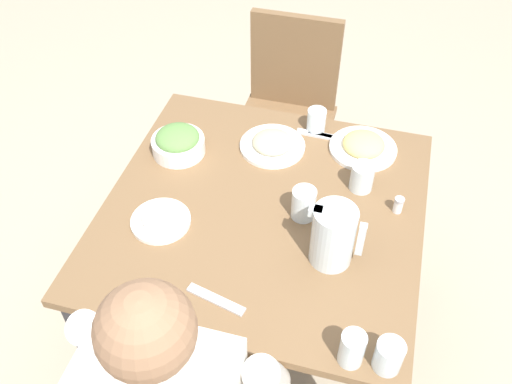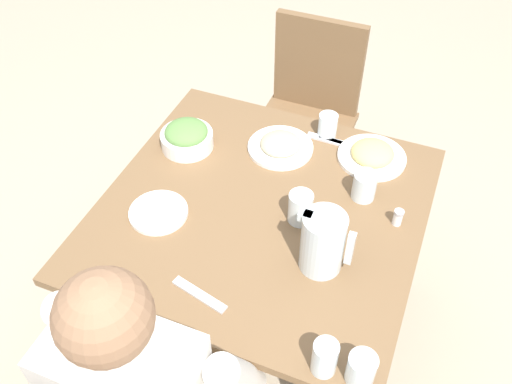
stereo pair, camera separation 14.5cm
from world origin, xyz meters
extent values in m
plane|color=tan|center=(0.00, 0.00, 0.00)|extent=(8.00, 8.00, 0.00)
cube|color=brown|center=(0.00, 0.00, 0.69)|extent=(0.97, 0.97, 0.03)
cube|color=#232328|center=(-0.43, -0.43, 0.34)|extent=(0.06, 0.06, 0.67)
cube|color=#232328|center=(-0.43, 0.43, 0.34)|extent=(0.06, 0.06, 0.67)
cube|color=#232328|center=(0.43, 0.43, 0.34)|extent=(0.06, 0.06, 0.67)
cube|color=brown|center=(0.07, 0.88, 0.21)|extent=(0.04, 0.04, 0.42)
cube|color=brown|center=(-0.27, 0.88, 0.21)|extent=(0.04, 0.04, 0.42)
cube|color=brown|center=(0.07, 0.54, 0.21)|extent=(0.04, 0.04, 0.42)
cube|color=brown|center=(-0.27, 0.54, 0.21)|extent=(0.04, 0.04, 0.42)
cube|color=brown|center=(-0.10, 0.71, 0.44)|extent=(0.40, 0.40, 0.03)
cube|color=brown|center=(-0.10, 0.89, 0.66)|extent=(0.38, 0.04, 0.42)
sphere|color=#936B4C|center=(-0.04, -0.68, 1.07)|extent=(0.19, 0.19, 0.19)
cylinder|color=#665B4C|center=(-0.13, -0.30, 0.22)|extent=(0.10, 0.10, 0.45)
cylinder|color=silver|center=(-0.24, -0.54, 0.72)|extent=(0.08, 0.23, 0.37)
cylinder|color=#665B4C|center=(0.04, -0.30, 0.22)|extent=(0.10, 0.10, 0.45)
cylinder|color=silver|center=(0.16, -0.54, 0.72)|extent=(0.08, 0.23, 0.37)
cylinder|color=silver|center=(0.23, -0.14, 0.80)|extent=(0.12, 0.12, 0.19)
cube|color=silver|center=(0.31, -0.14, 0.80)|extent=(0.02, 0.02, 0.11)
cube|color=silver|center=(0.18, -0.14, 0.88)|extent=(0.04, 0.03, 0.02)
cylinder|color=white|center=(-0.34, 0.17, 0.73)|extent=(0.18, 0.18, 0.05)
ellipsoid|color=#608E47|center=(-0.34, 0.17, 0.76)|extent=(0.15, 0.15, 0.06)
cylinder|color=white|center=(-0.28, -0.14, 0.71)|extent=(0.18, 0.18, 0.01)
ellipsoid|color=white|center=(-0.28, -0.14, 0.73)|extent=(0.11, 0.11, 0.05)
cylinder|color=white|center=(0.26, 0.35, 0.71)|extent=(0.23, 0.23, 0.01)
ellipsoid|color=#E0C670|center=(0.26, 0.35, 0.73)|extent=(0.14, 0.14, 0.06)
cylinder|color=white|center=(-0.04, 0.28, 0.71)|extent=(0.22, 0.22, 0.01)
ellipsoid|color=#B7AD89|center=(-0.04, 0.28, 0.72)|extent=(0.14, 0.14, 0.05)
cylinder|color=silver|center=(0.12, 0.00, 0.75)|extent=(0.07, 0.07, 0.10)
cylinder|color=silver|center=(0.28, 0.17, 0.75)|extent=(0.07, 0.07, 0.09)
cylinder|color=silver|center=(0.08, 0.41, 0.74)|extent=(0.07, 0.07, 0.09)
cylinder|color=silver|center=(0.33, -0.43, 0.75)|extent=(0.06, 0.06, 0.10)
cylinder|color=silver|center=(0.42, -0.43, 0.74)|extent=(0.07, 0.07, 0.09)
cylinder|color=white|center=(0.40, 0.09, 0.72)|extent=(0.03, 0.03, 0.04)
cylinder|color=#B2B2B7|center=(0.40, 0.09, 0.75)|extent=(0.03, 0.03, 0.01)
cube|color=silver|center=(0.11, 0.38, 0.70)|extent=(0.17, 0.03, 0.01)
cube|color=silver|center=(0.15, 0.38, 0.70)|extent=(0.19, 0.03, 0.01)
cube|color=silver|center=(-0.04, -0.36, 0.70)|extent=(0.17, 0.06, 0.01)
camera|label=1|loc=(0.29, -1.14, 1.96)|focal=39.39mm
camera|label=2|loc=(0.43, -1.09, 1.96)|focal=39.39mm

